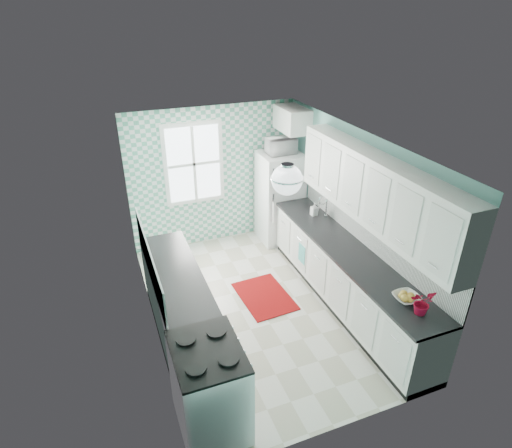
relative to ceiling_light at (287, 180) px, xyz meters
name	(u,v)px	position (x,y,z in m)	size (l,w,h in m)	color
floor	(259,306)	(0.00, 0.80, -2.33)	(3.00, 4.40, 0.02)	beige
ceiling	(260,142)	(0.00, 0.80, 0.19)	(3.00, 4.40, 0.02)	white
wall_back	(213,176)	(0.00, 3.01, -1.07)	(3.00, 0.02, 2.50)	#6BACA2
wall_front	(347,341)	(0.00, -1.41, -1.07)	(3.00, 0.02, 2.50)	#6BACA2
wall_left	(146,254)	(-1.51, 0.80, -1.07)	(0.02, 4.40, 2.50)	#6BACA2
wall_right	(355,215)	(1.51, 0.80, -1.07)	(0.02, 4.40, 2.50)	#6BACA2
accent_wall	(214,177)	(0.00, 2.99, -1.07)	(3.00, 0.01, 2.50)	#56A98D
window	(194,164)	(-0.35, 2.96, -0.77)	(1.04, 0.05, 1.44)	white
backsplash_right	(369,230)	(1.49, 0.40, -1.13)	(0.02, 3.60, 0.51)	white
backsplash_left	(149,261)	(-1.49, 0.73, -1.13)	(0.02, 2.15, 0.51)	white
upper_cabinets_right	(375,191)	(1.33, 0.20, -0.42)	(0.33, 3.20, 0.90)	white
upper_cabinet_fridge	(291,119)	(1.30, 2.63, -0.07)	(0.40, 0.74, 0.40)	white
ceiling_light	(287,180)	(0.00, 0.00, 0.00)	(0.34, 0.34, 0.35)	silver
base_cabinets_right	(346,279)	(1.20, 0.40, -1.87)	(0.60, 3.60, 0.90)	white
countertop_right	(348,251)	(1.19, 0.40, -1.40)	(0.63, 3.60, 0.04)	black
base_cabinets_left	(178,303)	(-1.20, 0.73, -1.87)	(0.60, 2.15, 0.90)	white
countertop_left	(176,274)	(-1.19, 0.73, -1.40)	(0.63, 2.15, 0.04)	black
fridge	(280,198)	(1.11, 2.58, -1.49)	(0.73, 0.72, 1.67)	silver
stove	(209,387)	(-1.20, -0.84, -1.79)	(0.68, 0.85, 1.03)	white
sink	(316,220)	(1.20, 1.39, -1.39)	(0.50, 0.42, 0.53)	silver
rug	(264,296)	(0.16, 0.98, -2.32)	(0.71, 1.01, 0.02)	maroon
dish_towel	(302,254)	(0.89, 1.20, -1.84)	(0.01, 0.21, 0.31)	#5C9EA0
fruit_bowl	(406,298)	(1.20, -0.81, -1.35)	(0.30, 0.30, 0.07)	white
potted_plant	(422,303)	(1.20, -1.05, -1.24)	(0.25, 0.22, 0.28)	red
soap_bottle	(314,209)	(1.25, 1.54, -1.27)	(0.10, 0.10, 0.22)	#9EBFC7
microwave	(281,146)	(1.11, 2.58, -0.51)	(0.49, 0.33, 0.27)	white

